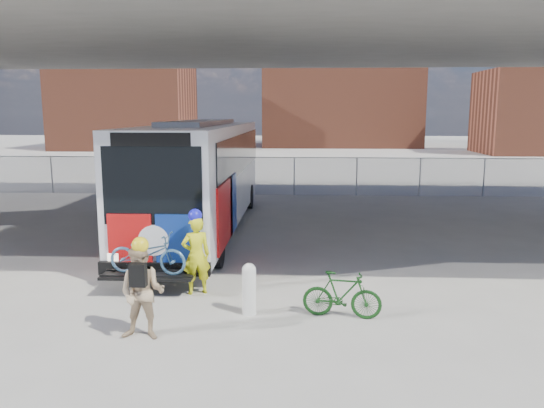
# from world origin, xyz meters

# --- Properties ---
(ground) EXTENTS (160.00, 160.00, 0.00)m
(ground) POSITION_xyz_m (0.00, 0.00, 0.00)
(ground) COLOR #9E9991
(ground) RESTS_ON ground
(bus) EXTENTS (2.67, 12.96, 3.69)m
(bus) POSITION_xyz_m (-2.00, 4.06, 2.11)
(bus) COLOR silver
(bus) RESTS_ON ground
(overpass) EXTENTS (40.00, 16.00, 7.95)m
(overpass) POSITION_xyz_m (0.00, 4.00, 6.54)
(overpass) COLOR #605E59
(overpass) RESTS_ON ground
(chainlink_fence) EXTENTS (30.00, 0.06, 30.00)m
(chainlink_fence) POSITION_xyz_m (0.00, 12.00, 1.42)
(chainlink_fence) COLOR gray
(chainlink_fence) RESTS_ON ground
(brick_buildings) EXTENTS (54.00, 22.00, 12.00)m
(brick_buildings) POSITION_xyz_m (1.23, 48.23, 5.42)
(brick_buildings) COLOR brown
(brick_buildings) RESTS_ON ground
(smokestack) EXTENTS (2.20, 2.20, 25.00)m
(smokestack) POSITION_xyz_m (14.00, 55.00, 12.50)
(smokestack) COLOR brown
(smokestack) RESTS_ON ground
(bollard) EXTENTS (0.27, 0.27, 1.04)m
(bollard) POSITION_xyz_m (0.30, -3.52, 0.56)
(bollard) COLOR silver
(bollard) RESTS_ON ground
(cyclist_hivis) EXTENTS (0.74, 0.62, 1.90)m
(cyclist_hivis) POSITION_xyz_m (-0.98, -2.35, 0.91)
(cyclist_hivis) COLOR yellow
(cyclist_hivis) RESTS_ON ground
(cyclist_tan) EXTENTS (0.83, 0.66, 1.84)m
(cyclist_tan) POSITION_xyz_m (-1.45, -4.76, 0.87)
(cyclist_tan) COLOR tan
(cyclist_tan) RESTS_ON ground
(bike_parked) EXTENTS (1.58, 0.66, 0.92)m
(bike_parked) POSITION_xyz_m (2.11, -3.60, 0.46)
(bike_parked) COLOR #123A13
(bike_parked) RESTS_ON ground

